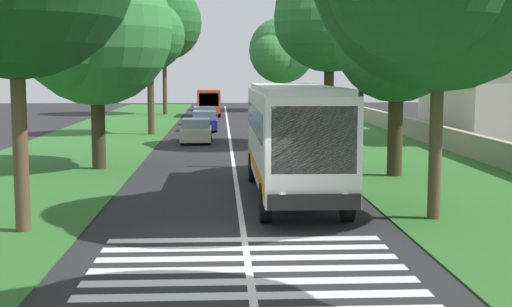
# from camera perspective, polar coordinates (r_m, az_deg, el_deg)

# --- Properties ---
(ground) EXTENTS (160.00, 160.00, 0.00)m
(ground) POSITION_cam_1_polar(r_m,az_deg,el_deg) (17.36, -0.88, -7.35)
(ground) COLOR #262628
(grass_verge_left) EXTENTS (120.00, 8.00, 0.04)m
(grass_verge_left) POSITION_cam_1_polar(r_m,az_deg,el_deg) (33.00, -16.20, -0.93)
(grass_verge_left) COLOR #2D6628
(grass_verge_left) RESTS_ON ground
(grass_verge_right) EXTENTS (120.00, 8.00, 0.04)m
(grass_verge_right) POSITION_cam_1_polar(r_m,az_deg,el_deg) (33.29, 12.45, -0.76)
(grass_verge_right) COLOR #2D6628
(grass_verge_right) RESTS_ON ground
(centre_line) EXTENTS (110.00, 0.16, 0.01)m
(centre_line) POSITION_cam_1_polar(r_m,az_deg,el_deg) (32.12, -1.81, -0.90)
(centre_line) COLOR silver
(centre_line) RESTS_ON ground
(coach_bus) EXTENTS (11.16, 2.62, 3.73)m
(coach_bus) POSITION_cam_1_polar(r_m,az_deg,el_deg) (23.58, 2.93, 1.62)
(coach_bus) COLOR white
(coach_bus) RESTS_ON ground
(zebra_crossing) EXTENTS (5.85, 6.80, 0.01)m
(zebra_crossing) POSITION_cam_1_polar(r_m,az_deg,el_deg) (15.29, -0.59, -9.27)
(zebra_crossing) COLOR silver
(zebra_crossing) RESTS_ON ground
(trailing_car_0) EXTENTS (4.30, 1.78, 1.43)m
(trailing_car_0) POSITION_cam_1_polar(r_m,az_deg,el_deg) (42.34, -4.81, 1.79)
(trailing_car_0) COLOR #B7A893
(trailing_car_0) RESTS_ON ground
(trailing_car_1) EXTENTS (4.30, 1.78, 1.43)m
(trailing_car_1) POSITION_cam_1_polar(r_m,az_deg,el_deg) (50.71, -4.14, 2.58)
(trailing_car_1) COLOR navy
(trailing_car_1) RESTS_ON ground
(trailing_car_2) EXTENTS (4.30, 1.78, 1.43)m
(trailing_car_2) POSITION_cam_1_polar(r_m,az_deg,el_deg) (56.68, -4.18, 3.00)
(trailing_car_2) COLOR #145933
(trailing_car_2) RESTS_ON ground
(trailing_minibus_0) EXTENTS (6.00, 2.14, 2.53)m
(trailing_minibus_0) POSITION_cam_1_polar(r_m,az_deg,el_deg) (67.45, -3.77, 4.32)
(trailing_minibus_0) COLOR #CC4C33
(trailing_minibus_0) RESTS_ON ground
(roadside_tree_left_0) EXTENTS (8.16, 7.34, 12.56)m
(roadside_tree_left_0) POSITION_cam_1_polar(r_m,az_deg,el_deg) (70.53, -7.52, 10.25)
(roadside_tree_left_0) COLOR #4C3826
(roadside_tree_left_0) RESTS_ON grass_verge_left
(roadside_tree_left_3) EXTENTS (7.94, 6.46, 9.16)m
(roadside_tree_left_3) POSITION_cam_1_polar(r_m,az_deg,el_deg) (31.31, -12.91, 9.32)
(roadside_tree_left_3) COLOR #3D2D1E
(roadside_tree_left_3) RESTS_ON grass_verge_left
(roadside_tree_left_4) EXTENTS (5.68, 4.64, 8.84)m
(roadside_tree_left_4) POSITION_cam_1_polar(r_m,az_deg,el_deg) (48.06, -8.62, 9.15)
(roadside_tree_left_4) COLOR #4C3826
(roadside_tree_left_4) RESTS_ON grass_verge_left
(roadside_tree_right_1) EXTENTS (5.83, 4.96, 7.88)m
(roadside_tree_right_1) POSITION_cam_1_polar(r_m,az_deg,el_deg) (28.82, 11.01, 8.68)
(roadside_tree_right_1) COLOR #3D2D1E
(roadside_tree_right_1) RESTS_ON grass_verge_right
(roadside_tree_right_3) EXTENTS (7.69, 6.31, 10.31)m
(roadside_tree_right_3) POSITION_cam_1_polar(r_m,az_deg,el_deg) (40.12, 5.63, 10.64)
(roadside_tree_right_3) COLOR #3D2D1E
(roadside_tree_right_3) RESTS_ON grass_verge_right
(roadside_tree_right_4) EXTENTS (8.38, 7.10, 9.98)m
(roadside_tree_right_4) POSITION_cam_1_polar(r_m,az_deg,el_deg) (77.17, 1.95, 8.13)
(roadside_tree_right_4) COLOR brown
(roadside_tree_right_4) RESTS_ON grass_verge_right
(utility_pole) EXTENTS (0.24, 1.40, 8.06)m
(utility_pole) POSITION_cam_1_polar(r_m,az_deg,el_deg) (30.60, 8.45, 6.57)
(utility_pole) COLOR #473828
(utility_pole) RESTS_ON grass_verge_right
(roadside_wall) EXTENTS (70.00, 0.40, 1.17)m
(roadside_wall) POSITION_cam_1_polar(r_m,az_deg,el_deg) (38.96, 15.36, 1.11)
(roadside_wall) COLOR #9E937F
(roadside_wall) RESTS_ON grass_verge_right
(roadside_building) EXTENTS (11.80, 8.65, 6.19)m
(roadside_building) POSITION_cam_1_polar(r_m,az_deg,el_deg) (47.38, 19.50, 4.94)
(roadside_building) COLOR beige
(roadside_building) RESTS_ON ground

